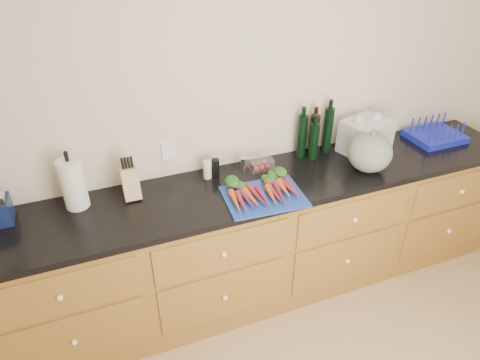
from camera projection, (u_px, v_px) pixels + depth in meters
name	position (u px, v px, depth m)	size (l,w,h in m)	color
wall_back	(254.00, 110.00, 2.82)	(4.10, 0.05, 2.60)	beige
cabinets	(270.00, 239.00, 3.02)	(3.60, 0.64, 0.90)	brown
countertop	(272.00, 183.00, 2.77)	(3.64, 0.62, 0.04)	black
cutting_board	(264.00, 197.00, 2.59)	(0.48, 0.36, 0.01)	#183597
carrots	(261.00, 189.00, 2.60)	(0.42, 0.31, 0.06)	#C75B17
squash	(370.00, 153.00, 2.80)	(0.29, 0.29, 0.26)	#596756
paper_towel	(73.00, 184.00, 2.44)	(0.14, 0.14, 0.30)	silver
knife_block	(131.00, 183.00, 2.55)	(0.10, 0.10, 0.19)	tan
grinder_salt	(207.00, 170.00, 2.75)	(0.05, 0.05, 0.12)	silver
grinder_pepper	(216.00, 168.00, 2.77)	(0.05, 0.05, 0.12)	black
canister_chrome	(244.00, 164.00, 2.84)	(0.04, 0.04, 0.10)	white
tomato_box	(260.00, 163.00, 2.87)	(0.15, 0.12, 0.07)	white
bottles	(315.00, 135.00, 2.97)	(0.27, 0.14, 0.33)	black
grocery_bag	(366.00, 136.00, 3.03)	(0.32, 0.26, 0.24)	silver
dish_rack	(435.00, 135.00, 3.23)	(0.39, 0.31, 0.15)	#131CAB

